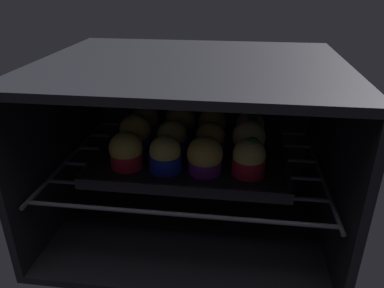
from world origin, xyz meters
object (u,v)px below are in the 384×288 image
(muffin_row1_col2, at_px, (210,140))
(muffin_row2_col2, at_px, (212,125))
(muffin_row0_col2, at_px, (205,157))
(muffin_row1_col1, at_px, (172,138))
(baking_tray, at_px, (192,154))
(muffin_row2_col1, at_px, (180,122))
(muffin_row0_col3, at_px, (249,158))
(muffin_row0_col0, at_px, (126,152))
(muffin_row1_col3, at_px, (249,140))
(muffin_row1_col0, at_px, (136,133))
(muffin_row2_col0, at_px, (146,122))
(muffin_row0_col1, at_px, (165,155))
(muffin_row2_col3, at_px, (250,128))

(muffin_row1_col2, distance_m, muffin_row2_col2, 0.08)
(muffin_row0_col2, xyz_separation_m, muffin_row1_col1, (-0.08, 0.08, -0.00))
(baking_tray, height_order, muffin_row2_col1, muffin_row2_col1)
(muffin_row0_col3, xyz_separation_m, muffin_row2_col2, (-0.08, 0.16, -0.00))
(muffin_row1_col1, height_order, muffin_row2_col2, muffin_row2_col2)
(muffin_row2_col1, bearing_deg, muffin_row0_col0, -117.12)
(muffin_row2_col1, bearing_deg, muffin_row0_col2, -65.23)
(muffin_row0_col2, xyz_separation_m, muffin_row0_col3, (0.08, 0.00, 0.00))
(muffin_row1_col3, relative_size, muffin_row2_col1, 1.01)
(muffin_row0_col0, bearing_deg, muffin_row1_col0, 91.54)
(muffin_row0_col0, height_order, muffin_row1_col0, muffin_row1_col0)
(muffin_row1_col2, relative_size, muffin_row2_col0, 0.95)
(muffin_row0_col2, distance_m, muffin_row1_col1, 0.11)
(muffin_row2_col0, height_order, muffin_row2_col1, muffin_row2_col1)
(baking_tray, distance_m, muffin_row0_col0, 0.15)
(muffin_row0_col3, bearing_deg, baking_tray, 147.18)
(muffin_row2_col1, bearing_deg, muffin_row0_col1, -90.99)
(muffin_row2_col1, height_order, muffin_row2_col3, muffin_row2_col1)
(muffin_row0_col2, distance_m, muffin_row1_col3, 0.12)
(muffin_row0_col3, relative_size, muffin_row2_col3, 1.05)
(muffin_row2_col1, bearing_deg, muffin_row1_col3, -27.87)
(muffin_row2_col3, bearing_deg, muffin_row1_col0, -161.94)
(muffin_row0_col2, xyz_separation_m, muffin_row2_col3, (0.09, 0.16, -0.00))
(muffin_row2_col0, xyz_separation_m, muffin_row2_col1, (0.08, 0.00, 0.00))
(muffin_row0_col0, distance_m, muffin_row1_col1, 0.11)
(muffin_row0_col0, height_order, muffin_row1_col1, muffin_row0_col0)
(muffin_row1_col2, xyz_separation_m, muffin_row2_col0, (-0.16, 0.08, 0.00))
(muffin_row0_col2, bearing_deg, muffin_row1_col2, 87.66)
(muffin_row1_col3, bearing_deg, muffin_row0_col0, -162.31)
(muffin_row1_col0, xyz_separation_m, muffin_row1_col2, (0.16, 0.00, -0.01))
(muffin_row0_col3, xyz_separation_m, muffin_row1_col1, (-0.16, 0.08, -0.00))
(muffin_row2_col1, xyz_separation_m, muffin_row2_col2, (0.08, 0.00, -0.00))
(baking_tray, xyz_separation_m, muffin_row1_col2, (0.04, 0.00, 0.04))
(muffin_row1_col1, distance_m, muffin_row1_col2, 0.08)
(muffin_row0_col2, bearing_deg, baking_tray, 113.78)
(muffin_row2_col2, xyz_separation_m, muffin_row2_col3, (0.09, -0.00, -0.00))
(muffin_row2_col3, bearing_deg, muffin_row0_col3, -91.18)
(muffin_row2_col3, bearing_deg, baking_tray, -147.63)
(baking_tray, bearing_deg, muffin_row1_col2, 0.08)
(baking_tray, distance_m, muffin_row0_col1, 0.10)
(muffin_row2_col2, bearing_deg, muffin_row0_col1, -115.48)
(muffin_row1_col1, xyz_separation_m, muffin_row2_col0, (-0.08, 0.08, 0.00))
(muffin_row0_col1, bearing_deg, muffin_row0_col3, 1.93)
(muffin_row0_col1, distance_m, muffin_row1_col2, 0.12)
(muffin_row0_col3, height_order, muffin_row1_col2, muffin_row0_col3)
(muffin_row0_col2, height_order, muffin_row0_col3, muffin_row0_col3)
(muffin_row0_col3, height_order, muffin_row2_col1, muffin_row2_col1)
(baking_tray, distance_m, muffin_row2_col2, 0.10)
(muffin_row2_col0, bearing_deg, muffin_row1_col3, -18.60)
(muffin_row0_col1, xyz_separation_m, muffin_row1_col1, (-0.00, 0.08, -0.00))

